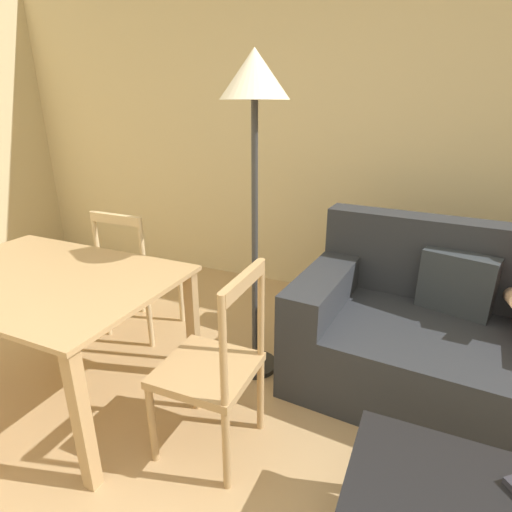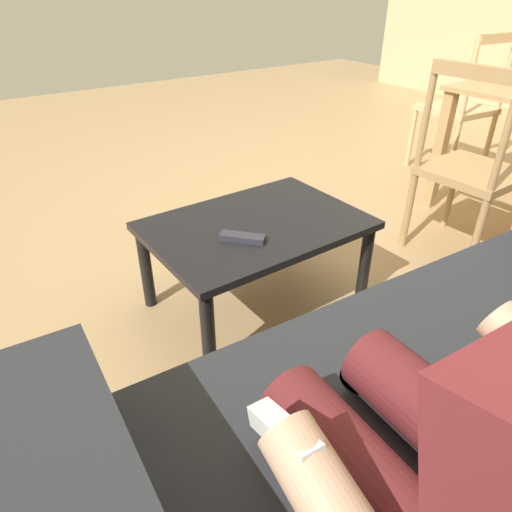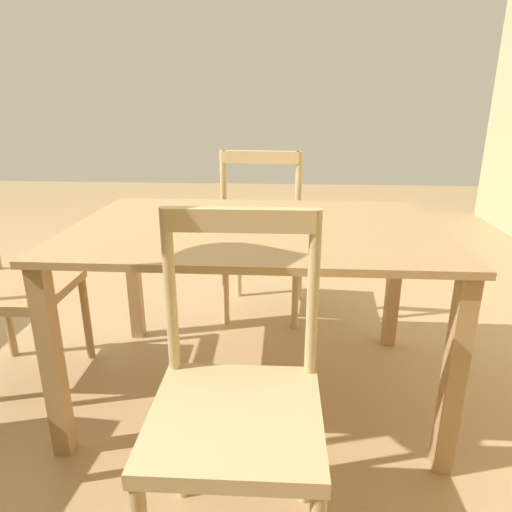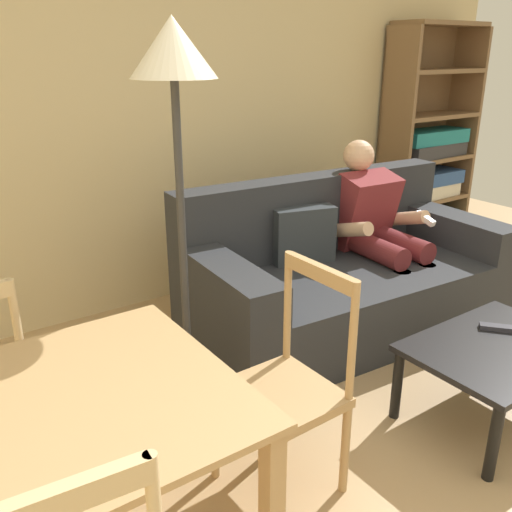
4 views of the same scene
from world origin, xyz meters
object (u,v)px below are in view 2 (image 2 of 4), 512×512
Objects in this scene: person_lounging at (487,479)px; dining_chair_by_doorway at (460,108)px; coffee_table at (256,234)px; tv_remote at (242,238)px; dining_chair_facing_couch at (470,171)px.

person_lounging is 1.21× the size of dining_chair_by_doorway.
person_lounging is at bearing 70.40° from coffee_table.
dining_chair_by_doorway is at bearing 154.42° from tv_remote.
dining_chair_by_doorway is at bearing -146.17° from person_lounging.
coffee_table is 0.91× the size of dining_chair_facing_couch.
coffee_table is at bearing 13.45° from dining_chair_by_doorway.
tv_remote is 0.18× the size of dining_chair_by_doorway.
person_lounging reaches higher than tv_remote.
dining_chair_facing_couch is (-1.10, 0.23, 0.10)m from coffee_table.
dining_chair_by_doorway is (-2.13, -0.51, 0.11)m from coffee_table.
coffee_table is 2.19m from dining_chair_by_doorway.
person_lounging is 1.82m from dining_chair_facing_couch.
dining_chair_facing_couch reaches higher than coffee_table.
person_lounging is 6.72× the size of tv_remote.
dining_chair_facing_couch reaches higher than tv_remote.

